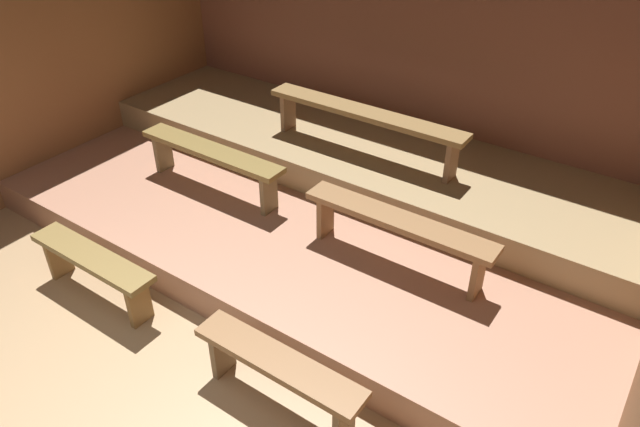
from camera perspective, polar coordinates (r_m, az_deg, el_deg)
ground at (r=5.45m, az=-4.50°, el=-5.60°), size 6.68×5.38×0.08m
wall_back at (r=6.51m, az=8.24°, el=14.55°), size 6.68×0.06×2.58m
wall_left at (r=6.88m, az=-25.24°, el=12.78°), size 0.06×5.38×2.58m
platform_lower at (r=5.80m, az=-0.05°, el=-0.34°), size 5.88×3.11×0.31m
platform_middle at (r=6.22m, az=4.25°, el=5.45°), size 5.88×1.49×0.31m
bench_floor_left at (r=5.24m, az=-21.04°, el=-4.55°), size 1.29×0.25×0.45m
bench_floor_right at (r=4.10m, az=-4.01°, el=-14.72°), size 1.29×0.25×0.45m
bench_lower_left at (r=5.87m, az=-10.44°, el=5.43°), size 1.66×0.25×0.45m
bench_lower_right at (r=4.81m, az=7.51°, el=-1.24°), size 1.66×0.25×0.45m
bench_middle_center at (r=5.83m, az=4.29°, el=9.20°), size 2.12×0.25×0.45m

